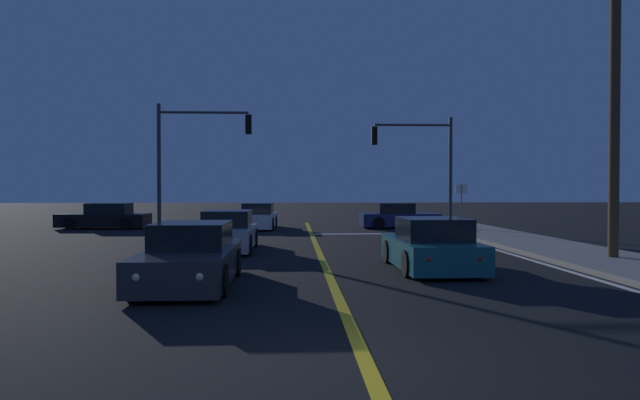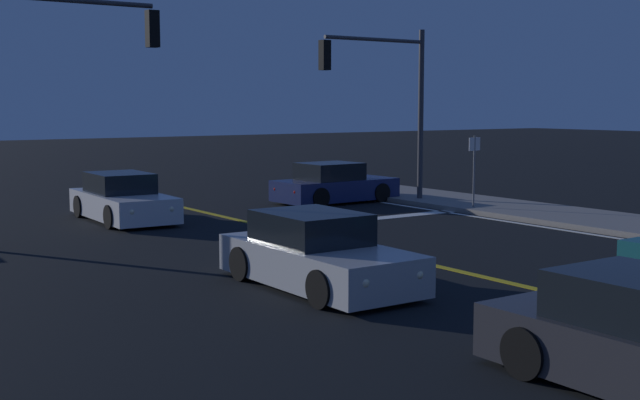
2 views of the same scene
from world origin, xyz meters
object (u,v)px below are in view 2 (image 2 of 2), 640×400
(car_parked_curb_silver, at_px, (317,255))
(traffic_signal_near_right, at_px, (386,87))
(car_mid_block_white, at_px, (122,200))
(car_distant_tail_navy, at_px, (334,185))
(traffic_signal_far_left, at_px, (46,69))
(street_sign_corner, at_px, (474,161))

(car_parked_curb_silver, xyz_separation_m, traffic_signal_near_right, (8.73, 8.78, 3.24))
(car_parked_curb_silver, bearing_deg, traffic_signal_near_right, -134.63)
(car_mid_block_white, bearing_deg, car_parked_curb_silver, 89.71)
(car_distant_tail_navy, xyz_separation_m, car_mid_block_white, (-7.46, -0.13, 0.00))
(car_distant_tail_navy, height_order, traffic_signal_far_left, traffic_signal_far_left)
(car_mid_block_white, bearing_deg, street_sign_corner, 157.49)
(car_mid_block_white, relative_size, traffic_signal_far_left, 0.73)
(car_parked_curb_silver, bearing_deg, car_distant_tail_navy, -126.77)
(car_distant_tail_navy, bearing_deg, street_sign_corner, 23.13)
(car_distant_tail_navy, relative_size, traffic_signal_near_right, 0.74)
(traffic_signal_far_left, relative_size, street_sign_corner, 2.61)
(car_mid_block_white, height_order, street_sign_corner, street_sign_corner)
(traffic_signal_far_left, bearing_deg, traffic_signal_near_right, 7.12)
(car_distant_tail_navy, bearing_deg, traffic_signal_near_right, 26.38)
(car_distant_tail_navy, height_order, street_sign_corner, street_sign_corner)
(street_sign_corner, bearing_deg, traffic_signal_near_right, 112.81)
(car_mid_block_white, distance_m, traffic_signal_near_right, 9.07)
(car_distant_tail_navy, height_order, car_mid_block_white, same)
(car_mid_block_white, bearing_deg, traffic_signal_near_right, 171.59)
(car_parked_curb_silver, relative_size, car_distant_tail_navy, 1.01)
(car_parked_curb_silver, xyz_separation_m, car_mid_block_white, (0.39, 10.29, 0.00))
(street_sign_corner, bearing_deg, traffic_signal_far_left, 173.55)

